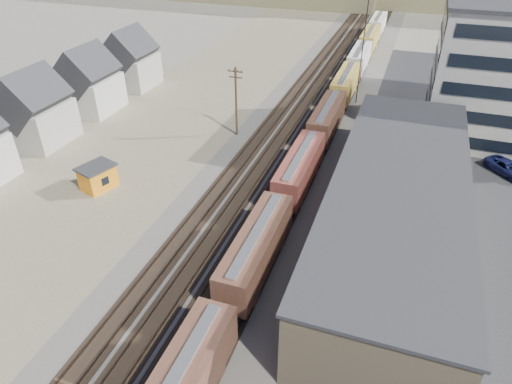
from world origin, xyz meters
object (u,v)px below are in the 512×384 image
(parked_car_blue, at_px, (508,168))
(maintenance_shed, at_px, (98,177))
(freight_train, at_px, (337,99))
(utility_pole_north, at_px, (236,100))

(parked_car_blue, bearing_deg, maintenance_shed, 159.72)
(freight_train, relative_size, maintenance_shed, 24.78)
(freight_train, height_order, utility_pole_north, utility_pole_north)
(maintenance_shed, xyz_separation_m, parked_car_blue, (46.19, 19.67, -0.70))
(freight_train, relative_size, parked_car_blue, 20.28)
(maintenance_shed, relative_size, parked_car_blue, 0.82)
(utility_pole_north, bearing_deg, parked_car_blue, 1.09)
(utility_pole_north, bearing_deg, freight_train, 42.91)
(utility_pole_north, distance_m, parked_car_blue, 36.30)
(maintenance_shed, distance_m, parked_car_blue, 50.21)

